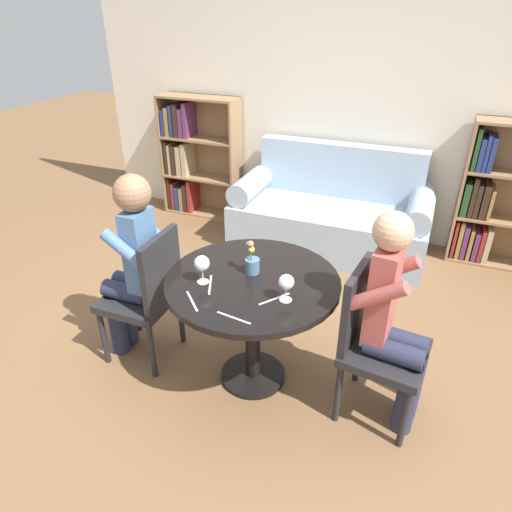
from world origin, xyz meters
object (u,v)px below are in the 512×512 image
(person_right, at_px, (394,321))
(flower_vase, at_px, (252,262))
(person_left, at_px, (132,264))
(bookshelf_left, at_px, (193,157))
(chair_left, at_px, (148,292))
(wine_glass_right, at_px, (286,283))
(couch, at_px, (331,216))
(wine_glass_left, at_px, (202,264))
(bookshelf_right, at_px, (497,201))
(chair_right, at_px, (373,338))

(person_right, height_order, flower_vase, person_right)
(person_right, bearing_deg, person_left, 98.77)
(bookshelf_left, height_order, chair_left, bookshelf_left)
(bookshelf_left, xyz_separation_m, person_right, (2.36, -2.16, 0.04))
(wine_glass_right, bearing_deg, couch, 96.60)
(chair_left, xyz_separation_m, wine_glass_left, (0.44, -0.08, 0.34))
(bookshelf_right, xyz_separation_m, wine_glass_right, (-1.13, -2.30, 0.26))
(person_right, height_order, wine_glass_left, person_right)
(bookshelf_right, bearing_deg, wine_glass_left, -124.86)
(wine_glass_right, bearing_deg, wine_glass_left, -179.27)
(chair_left, relative_size, person_right, 0.73)
(bookshelf_right, relative_size, flower_vase, 5.98)
(bookshelf_left, relative_size, wine_glass_left, 7.72)
(couch, relative_size, chair_left, 1.97)
(bookshelf_left, bearing_deg, chair_left, -67.85)
(couch, xyz_separation_m, flower_vase, (-0.03, -1.84, 0.48))
(flower_vase, bearing_deg, bookshelf_right, 56.53)
(bookshelf_right, distance_m, chair_left, 3.02)
(wine_glass_left, bearing_deg, wine_glass_right, 0.73)
(couch, relative_size, wine_glass_right, 11.71)
(bookshelf_left, relative_size, bookshelf_right, 1.00)
(chair_right, relative_size, wine_glass_left, 5.57)
(bookshelf_left, relative_size, person_right, 1.01)
(wine_glass_left, relative_size, flower_vase, 0.78)
(chair_left, xyz_separation_m, wine_glass_right, (0.92, -0.08, 0.33))
(couch, relative_size, person_left, 1.41)
(chair_left, bearing_deg, couch, 159.99)
(chair_right, height_order, wine_glass_right, chair_right)
(couch, relative_size, bookshelf_right, 1.42)
(chair_right, bearing_deg, wine_glass_left, 106.33)
(couch, xyz_separation_m, bookshelf_right, (1.37, 0.27, 0.26))
(person_left, bearing_deg, wine_glass_right, 84.94)
(couch, relative_size, person_right, 1.43)
(chair_left, distance_m, wine_glass_left, 0.57)
(person_right, bearing_deg, chair_right, 85.73)
(bookshelf_right, relative_size, person_right, 1.01)
(chair_right, distance_m, person_right, 0.18)
(bookshelf_right, xyz_separation_m, person_right, (-0.59, -2.16, 0.08))
(bookshelf_right, relative_size, wine_glass_left, 7.72)
(flower_vase, bearing_deg, chair_right, -2.72)
(couch, distance_m, chair_left, 2.08)
(bookshelf_right, relative_size, chair_right, 1.39)
(bookshelf_right, relative_size, wine_glass_right, 8.26)
(wine_glass_left, bearing_deg, couch, 83.30)
(person_left, bearing_deg, couch, 157.79)
(couch, bearing_deg, wine_glass_right, -83.40)
(couch, bearing_deg, bookshelf_left, 170.55)
(chair_left, relative_size, wine_glass_right, 5.96)
(wine_glass_left, xyz_separation_m, flower_vase, (0.21, 0.19, -0.05))
(chair_left, relative_size, person_left, 0.72)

